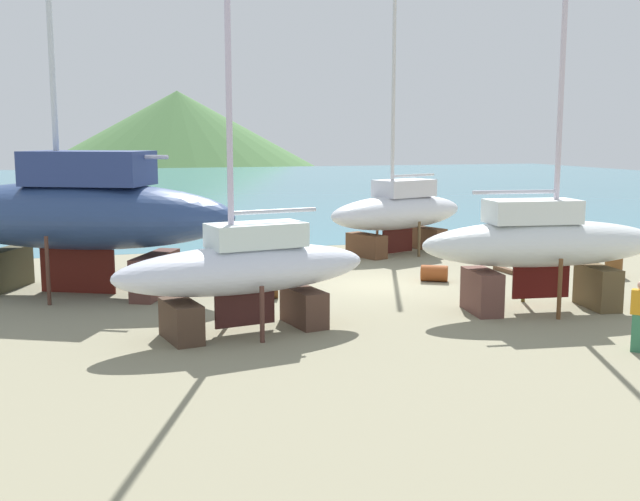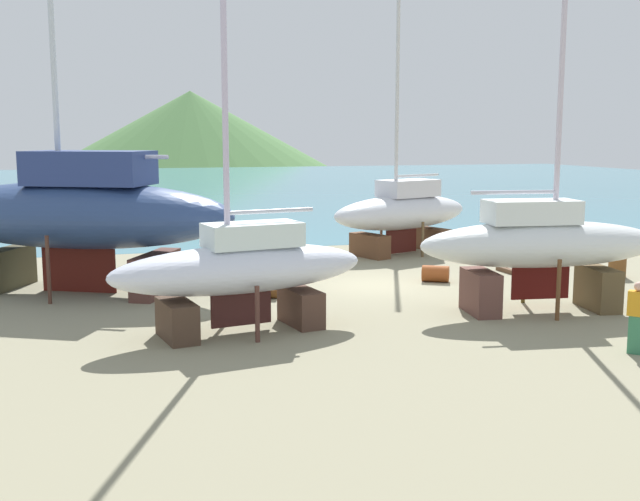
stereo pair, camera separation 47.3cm
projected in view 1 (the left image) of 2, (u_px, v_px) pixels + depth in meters
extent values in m
plane|color=gray|center=(394.00, 296.00, 24.40)|extent=(45.58, 45.58, 0.00)
cube|color=teal|center=(183.00, 186.00, 76.20)|extent=(134.10, 86.71, 0.01)
cone|color=#46713B|center=(179.00, 160.00, 153.16)|extent=(100.22, 100.22, 27.34)
cube|color=brown|center=(598.00, 287.00, 22.73)|extent=(0.89, 1.73, 1.24)
cube|color=brown|center=(482.00, 292.00, 22.10)|extent=(0.89, 1.73, 1.24)
cylinder|color=brown|center=(524.00, 275.00, 23.49)|extent=(0.12, 0.12, 1.71)
cylinder|color=brown|center=(560.00, 289.00, 21.27)|extent=(0.12, 0.12, 1.71)
ellipsoid|color=silver|center=(543.00, 243.00, 22.21)|extent=(7.45, 2.93, 1.34)
cube|color=#51100D|center=(541.00, 282.00, 22.38)|extent=(1.74, 0.29, 0.94)
cube|color=silver|center=(532.00, 211.00, 22.01)|extent=(2.74, 1.55, 0.67)
cylinder|color=silver|center=(564.00, 35.00, 21.40)|extent=(0.16, 0.16, 10.54)
cylinder|color=silver|center=(515.00, 192.00, 21.83)|extent=(2.53, 0.41, 0.11)
cube|color=#463225|center=(181.00, 321.00, 19.14)|extent=(0.99, 1.74, 0.98)
cube|color=#4C3328|center=(304.00, 307.00, 20.70)|extent=(0.99, 1.74, 0.98)
cylinder|color=#523129|center=(262.00, 314.00, 18.90)|extent=(0.12, 0.12, 1.42)
cylinder|color=brown|center=(229.00, 297.00, 20.87)|extent=(0.12, 0.12, 1.42)
ellipsoid|color=silver|center=(244.00, 269.00, 19.75)|extent=(7.10, 3.28, 1.24)
cube|color=#431F1C|center=(245.00, 309.00, 19.90)|extent=(1.63, 0.38, 0.87)
cube|color=silver|center=(256.00, 235.00, 19.77)|extent=(2.65, 1.66, 0.62)
cylinder|color=silver|center=(228.00, 66.00, 18.83)|extent=(0.15, 0.15, 9.07)
cylinder|color=#B7B8C3|center=(274.00, 211.00, 19.92)|extent=(2.37, 0.55, 0.11)
cube|color=brown|center=(366.00, 246.00, 32.21)|extent=(1.34, 2.02, 0.97)
cube|color=brown|center=(426.00, 238.00, 34.42)|extent=(1.34, 2.02, 0.97)
cylinder|color=brown|center=(419.00, 239.00, 32.27)|extent=(0.12, 0.12, 1.48)
cylinder|color=brown|center=(377.00, 233.00, 34.29)|extent=(0.12, 0.12, 1.48)
ellipsoid|color=silver|center=(398.00, 212.00, 33.12)|extent=(7.58, 4.83, 1.47)
cube|color=#4C1914|center=(397.00, 241.00, 33.31)|extent=(1.64, 0.71, 1.03)
cube|color=silver|center=(404.00, 188.00, 33.19)|extent=(2.94, 2.27, 0.73)
cylinder|color=beige|center=(393.00, 98.00, 32.18)|extent=(0.16, 0.16, 8.35)
cylinder|color=silver|center=(413.00, 175.00, 33.44)|extent=(2.39, 1.02, 0.11)
cube|color=#44412B|center=(3.00, 270.00, 25.32)|extent=(1.83, 2.73, 1.34)
cube|color=#51302A|center=(156.00, 275.00, 24.45)|extent=(1.83, 2.73, 1.34)
cylinder|color=#4C2F25|center=(48.00, 271.00, 23.02)|extent=(0.12, 0.12, 2.10)
cylinder|color=#4D3E1C|center=(102.00, 252.00, 26.64)|extent=(0.12, 0.12, 2.10)
ellipsoid|color=navy|center=(75.00, 215.00, 24.61)|extent=(11.02, 7.75, 2.16)
cube|color=#541710|center=(78.00, 272.00, 24.88)|extent=(2.32, 1.21, 1.52)
cube|color=navy|center=(88.00, 168.00, 24.29)|extent=(4.33, 3.51, 1.08)
cylinder|color=#B6B7CF|center=(112.00, 157.00, 24.11)|extent=(3.39, 1.77, 0.13)
cube|color=#357751|center=(639.00, 333.00, 18.11)|extent=(0.38, 0.38, 0.91)
cylinder|color=#345274|center=(582.00, 243.00, 33.51)|extent=(0.76, 0.76, 0.83)
cylinder|color=#355563|center=(302.00, 267.00, 28.30)|extent=(0.98, 1.08, 0.55)
cylinder|color=brown|center=(614.00, 263.00, 27.89)|extent=(0.86, 0.86, 0.93)
cylinder|color=#563115|center=(263.00, 290.00, 24.06)|extent=(1.03, 0.74, 0.55)
cylinder|color=brown|center=(434.00, 273.00, 26.87)|extent=(1.08, 0.95, 0.57)
cube|color=olive|center=(535.00, 266.00, 29.75)|extent=(2.31, 1.48, 0.13)
cube|color=brown|center=(505.00, 270.00, 28.73)|extent=(0.30, 1.26, 0.16)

